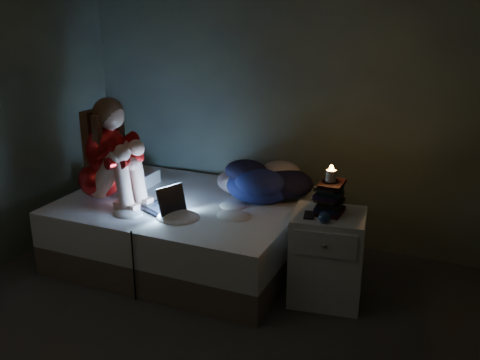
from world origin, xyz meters
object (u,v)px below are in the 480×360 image
Objects in this scene: candle at (331,174)px; phone at (308,214)px; bed at (184,230)px; woman at (99,149)px; nightstand at (327,257)px; laptop at (160,196)px.

candle is 0.57× the size of phone.
bed is at bearing 165.06° from phone.
phone is (1.72, 0.02, -0.28)m from woman.
candle reaches higher than nightstand.
candle is at bearing 32.52° from phone.
phone reaches higher than nightstand.
nightstand is (1.86, 0.10, -0.62)m from woman.
laptop is (-0.05, -0.25, 0.38)m from bed.
candle is at bearing 9.76° from woman.
laptop is 1.34m from nightstand.
laptop is 0.52× the size of nightstand.
phone is at bearing -159.45° from nightstand.
woman reaches higher than bed.
bed is 0.46m from laptop.
woman is 10.68× the size of candle.
candle is at bearing -6.12° from bed.
bed is 1.43m from candle.
nightstand is (1.30, 0.11, -0.31)m from laptop.
phone is at bearing -11.25° from bed.
phone reaches higher than bed.
candle reaches higher than laptop.
woman is at bearing 174.09° from nightstand.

